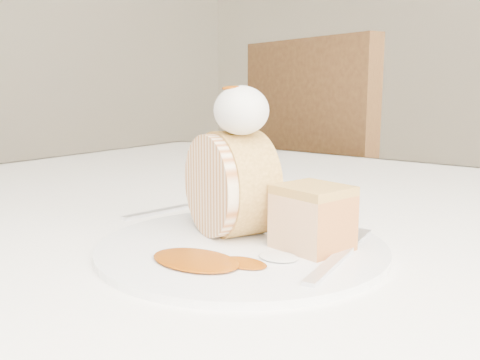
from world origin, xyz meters
The scene contains 10 objects.
table centered at (0.00, 0.20, 0.66)m, with size 1.40×0.90×0.75m.
chair_far centered at (-0.39, 0.94, 0.58)m, with size 0.61×0.61×1.01m.
plate centered at (-0.01, 0.00, 0.75)m, with size 0.26×0.26×0.01m, color white.
roulade_slice centered at (-0.04, 0.02, 0.81)m, with size 0.10×0.10×0.05m, color beige.
cake_chunk centered at (0.04, 0.03, 0.78)m, with size 0.06×0.05×0.05m, color tan.
whipped_cream centered at (-0.03, 0.02, 0.88)m, with size 0.05×0.05×0.04m, color silver.
caramel_drizzle centered at (-0.03, 0.01, 0.90)m, with size 0.03×0.02×0.01m, color #853805.
caramel_pool centered at (-0.01, -0.06, 0.76)m, with size 0.08×0.05×0.00m, color #853805, non-canonical shape.
fork centered at (0.08, 0.00, 0.76)m, with size 0.02×0.16×0.00m, color silver.
spoon centered at (-0.17, 0.07, 0.75)m, with size 0.02×0.15×0.00m, color silver.
Camera 1 is at (0.27, -0.37, 0.90)m, focal length 40.00 mm.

